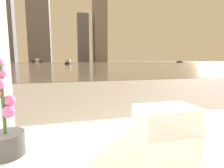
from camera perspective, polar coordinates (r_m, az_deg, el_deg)
The scene contains 9 objects.
potted_orchid at distance 0.73m, azimuth -31.49°, elevation -12.42°, with size 0.12×0.12×0.34m.
towel_stack at distance 0.87m, azimuth 17.31°, elevation -10.91°, with size 0.27×0.18×0.12m.
harbor_water at distance 61.80m, azimuth -14.09°, elevation 6.71°, with size 180.00×110.00×0.01m.
harbor_boat_1 at distance 75.40m, azimuth -23.33°, elevation 6.89°, with size 3.19×4.52×1.61m.
harbor_boat_2 at distance 73.66m, azimuth 21.20°, elevation 6.82°, with size 1.05×2.62×0.96m.
harbor_boat_3 at distance 37.14m, azimuth -13.97°, elevation 6.76°, with size 1.54×2.77×0.99m.
skyline_tower_2 at distance 120.64m, azimuth -22.65°, elevation 17.14°, with size 12.61×10.48×43.63m.
skyline_tower_3 at distance 119.13m, azimuth -9.46°, elevation 14.44°, with size 6.94×8.86×30.03m.
skyline_tower_4 at distance 123.12m, azimuth -4.12°, elevation 21.02°, with size 7.99×12.94×58.48m.
Camera 1 is at (-0.51, 0.21, 0.82)m, focal length 28.00 mm.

